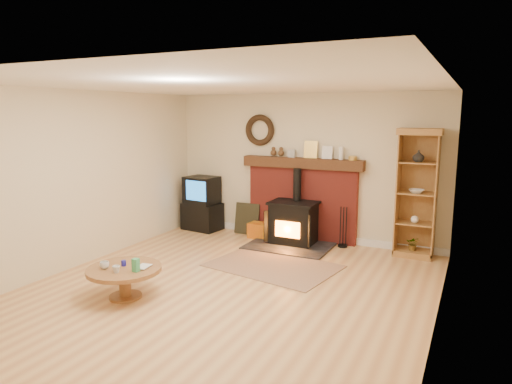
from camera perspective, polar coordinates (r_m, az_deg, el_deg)
The scene contains 11 objects.
ground at distance 6.08m, azimuth -3.38°, elevation -12.02°, with size 5.50×5.50×0.00m, color tan.
room_shell at distance 5.76m, azimuth -3.24°, elevation 4.39°, with size 5.02×5.52×2.61m.
chimney_breast at distance 8.20m, azimuth 5.75°, elevation -0.44°, with size 2.20×0.22×1.78m.
wood_stove at distance 7.94m, azimuth 4.63°, elevation -3.99°, with size 1.40×1.00×1.31m.
area_rug at distance 6.91m, azimuth 2.15°, elevation -9.20°, with size 1.82×1.25×0.01m, color brown.
tv_unit at distance 8.96m, azimuth -6.76°, elevation -1.54°, with size 0.77×0.58×1.05m.
curio_cabinet at distance 7.61m, azimuth 19.47°, elevation -0.14°, with size 0.65×0.47×2.03m.
firelog_box at distance 8.36m, azimuth 0.64°, elevation -4.86°, with size 0.44×0.28×0.28m, color gold.
leaning_painting at distance 8.61m, azimuth -1.13°, elevation -3.35°, with size 0.49×0.03×0.59m, color black.
fire_tools at distance 7.95m, azimuth 10.80°, elevation -5.84°, with size 0.16×0.16×0.70m.
coffee_table at distance 5.93m, azimuth -16.15°, elevation -9.72°, with size 0.91×0.91×0.55m.
Camera 1 is at (2.79, -4.90, 2.27)m, focal length 32.00 mm.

